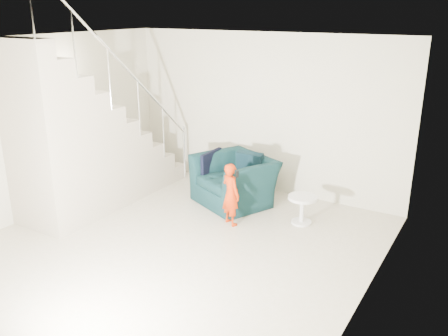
{
  "coord_description": "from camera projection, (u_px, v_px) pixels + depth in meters",
  "views": [
    {
      "loc": [
        3.51,
        -4.39,
        3.07
      ],
      "look_at": [
        0.15,
        1.2,
        0.85
      ],
      "focal_mm": 38.0,
      "sensor_mm": 36.0,
      "label": 1
    }
  ],
  "objects": [
    {
      "name": "right_wall",
      "position": [
        367.0,
        193.0,
        4.61
      ],
      "size": [
        0.0,
        5.5,
        5.5
      ],
      "primitive_type": "plane",
      "rotation": [
        1.57,
        0.0,
        -1.57
      ],
      "color": "beige",
      "rests_on": "floor"
    },
    {
      "name": "throw",
      "position": [
        211.0,
        169.0,
        7.95
      ],
      "size": [
        0.06,
        0.57,
        0.63
      ],
      "primitive_type": "cube",
      "color": "black",
      "rests_on": "armchair"
    },
    {
      "name": "armchair",
      "position": [
        234.0,
        180.0,
        7.73
      ],
      "size": [
        1.52,
        1.44,
        0.78
      ],
      "primitive_type": "imported",
      "rotation": [
        0.0,
        0.0,
        -0.42
      ],
      "color": "black",
      "rests_on": "floor"
    },
    {
      "name": "side_table",
      "position": [
        302.0,
        205.0,
        7.01
      ],
      "size": [
        0.43,
        0.43,
        0.43
      ],
      "color": "silver",
      "rests_on": "floor"
    },
    {
      "name": "phone",
      "position": [
        237.0,
        174.0,
        6.73
      ],
      "size": [
        0.03,
        0.05,
        0.1
      ],
      "primitive_type": "cube",
      "rotation": [
        0.0,
        0.0,
        -0.14
      ],
      "color": "black",
      "rests_on": "toddler"
    },
    {
      "name": "staircase",
      "position": [
        85.0,
        151.0,
        7.39
      ],
      "size": [
        1.02,
        3.03,
        3.62
      ],
      "color": "#ADA089",
      "rests_on": "floor"
    },
    {
      "name": "cushion",
      "position": [
        251.0,
        165.0,
        7.76
      ],
      "size": [
        0.45,
        0.22,
        0.45
      ],
      "primitive_type": "cube",
      "rotation": [
        0.21,
        0.0,
        0.0
      ],
      "color": "black",
      "rests_on": "armchair"
    },
    {
      "name": "left_wall",
      "position": [
        30.0,
        129.0,
        7.05
      ],
      "size": [
        0.0,
        5.5,
        5.5
      ],
      "primitive_type": "plane",
      "rotation": [
        1.57,
        0.0,
        1.57
      ],
      "color": "beige",
      "rests_on": "floor"
    },
    {
      "name": "floor",
      "position": [
        168.0,
        252.0,
        6.27
      ],
      "size": [
        5.5,
        5.5,
        0.0
      ],
      "primitive_type": "plane",
      "color": "tan",
      "rests_on": "ground"
    },
    {
      "name": "toddler",
      "position": [
        231.0,
        194.0,
        6.94
      ],
      "size": [
        0.41,
        0.35,
        0.94
      ],
      "primitive_type": "imported",
      "rotation": [
        0.0,
        0.0,
        2.72
      ],
      "color": "#9F0E05",
      "rests_on": "floor"
    },
    {
      "name": "back_wall",
      "position": [
        263.0,
        114.0,
        8.06
      ],
      "size": [
        5.0,
        0.0,
        5.0
      ],
      "primitive_type": "plane",
      "rotation": [
        1.57,
        0.0,
        0.0
      ],
      "color": "beige",
      "rests_on": "floor"
    },
    {
      "name": "ceiling",
      "position": [
        159.0,
        41.0,
        5.4
      ],
      "size": [
        5.5,
        5.5,
        0.0
      ],
      "primitive_type": "plane",
      "rotation": [
        3.14,
        0.0,
        0.0
      ],
      "color": "silver",
      "rests_on": "back_wall"
    }
  ]
}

